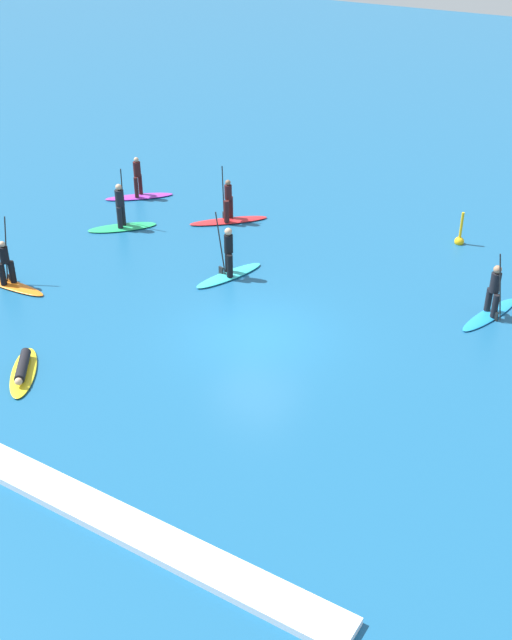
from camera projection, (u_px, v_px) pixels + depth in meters
ground_plane at (256, 334)px, 23.77m from camera, size 120.00×120.00×0.00m
surfer_on_red_board at (228, 213)px, 30.95m from camera, size 2.65×2.69×2.21m
surfer_on_teal_board at (229, 265)px, 26.82m from camera, size 1.42×2.87×2.30m
surfer_on_blue_board at (492, 302)px, 24.48m from camera, size 1.28×2.98×2.25m
surfer_on_purple_board at (139, 188)px, 33.16m from camera, size 2.51×2.47×1.78m
surfer_on_orange_board at (8, 275)px, 26.27m from camera, size 3.07×0.76×2.34m
surfer_on_yellow_board at (23, 370)px, 21.87m from camera, size 2.11×2.40×0.39m
surfer_on_green_board at (121, 217)px, 30.36m from camera, size 2.38×2.48×2.37m
marker_buoy at (460, 239)px, 29.27m from camera, size 0.36×0.36×1.34m
wave_crest at (63, 494)px, 17.64m from camera, size 14.43×0.90×0.18m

